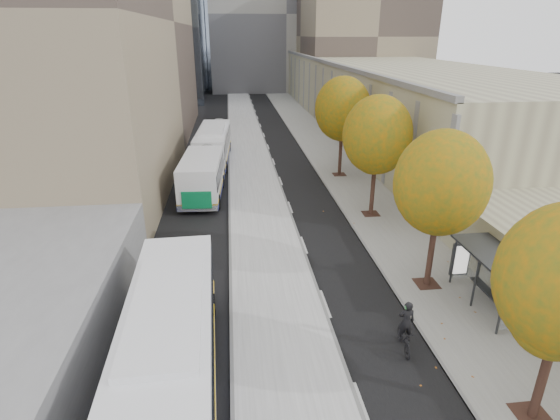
{
  "coord_description": "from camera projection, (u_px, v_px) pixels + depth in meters",
  "views": [
    {
      "loc": [
        -5.6,
        -4.51,
        11.42
      ],
      "look_at": [
        -3.12,
        17.42,
        2.5
      ],
      "focal_mm": 28.0,
      "sensor_mm": 36.0,
      "label": 1
    }
  ],
  "objects": [
    {
      "name": "bus_shelter",
      "position": [
        499.0,
        264.0,
        18.89
      ],
      "size": [
        1.9,
        4.4,
        2.53
      ],
      "color": "#383A3F",
      "rests_on": "sidewalk"
    },
    {
      "name": "building_far_block",
      "position": [
        281.0,
        16.0,
        92.45
      ],
      "size": [
        30.0,
        18.0,
        30.0
      ],
      "primitive_type": "cube",
      "color": "gray",
      "rests_on": "ground"
    },
    {
      "name": "tree_d",
      "position": [
        377.0,
        135.0,
        27.61
      ],
      "size": [
        4.4,
        4.4,
        7.6
      ],
      "color": "#311D18",
      "rests_on": "sidewalk"
    },
    {
      "name": "tree_e",
      "position": [
        343.0,
        109.0,
        35.82
      ],
      "size": [
        4.6,
        4.6,
        7.92
      ],
      "color": "#311D18",
      "rests_on": "sidewalk"
    },
    {
      "name": "building_tan",
      "position": [
        365.0,
        85.0,
        68.09
      ],
      "size": [
        18.0,
        92.0,
        8.0
      ],
      "primitive_type": "cube",
      "color": "gray",
      "rests_on": "ground"
    },
    {
      "name": "bus_platform",
      "position": [
        251.0,
        164.0,
        40.83
      ],
      "size": [
        4.25,
        150.0,
        0.15
      ],
      "primitive_type": "cube",
      "color": "#A6A6A6",
      "rests_on": "ground"
    },
    {
      "name": "tree_c",
      "position": [
        441.0,
        183.0,
        19.4
      ],
      "size": [
        4.2,
        4.2,
        7.28
      ],
      "color": "#311D18",
      "rests_on": "sidewalk"
    },
    {
      "name": "sidewalk",
      "position": [
        335.0,
        162.0,
        41.67
      ],
      "size": [
        4.75,
        150.0,
        0.08
      ],
      "primitive_type": "cube",
      "color": "gray",
      "rests_on": "ground"
    },
    {
      "name": "building_midrise",
      "position": [
        40.0,
        21.0,
        39.76
      ],
      "size": [
        24.0,
        46.0,
        25.0
      ],
      "primitive_type": "cube",
      "color": "gray",
      "rests_on": "ground"
    },
    {
      "name": "distant_car",
      "position": [
        218.0,
        124.0,
        55.75
      ],
      "size": [
        2.08,
        4.24,
        1.39
      ],
      "primitive_type": "imported",
      "rotation": [
        0.0,
        0.0,
        -0.11
      ],
      "color": "silver",
      "rests_on": "ground"
    },
    {
      "name": "cyclist",
      "position": [
        405.0,
        332.0,
        16.71
      ],
      "size": [
        0.67,
        1.75,
        2.18
      ],
      "rotation": [
        0.0,
        0.0,
        -0.11
      ],
      "color": "black",
      "rests_on": "ground"
    },
    {
      "name": "bus_far",
      "position": [
        209.0,
        156.0,
        37.38
      ],
      "size": [
        3.74,
        18.85,
        3.12
      ],
      "rotation": [
        0.0,
        0.0,
        -0.05
      ],
      "color": "white",
      "rests_on": "ground"
    }
  ]
}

